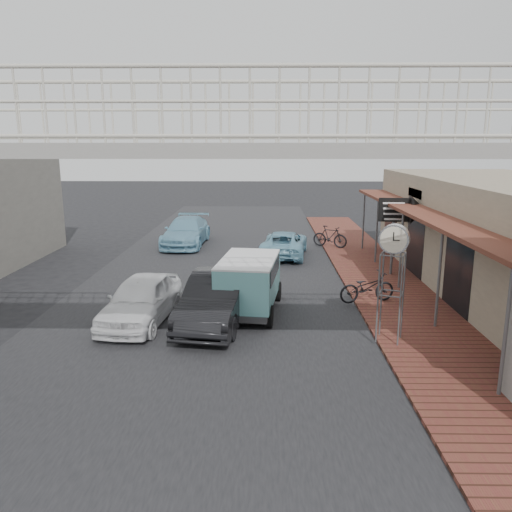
{
  "coord_description": "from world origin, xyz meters",
  "views": [
    {
      "loc": [
        1.97,
        -12.65,
        5.22
      ],
      "look_at": [
        1.71,
        2.57,
        1.8
      ],
      "focal_mm": 35.0,
      "sensor_mm": 36.0,
      "label": 1
    }
  ],
  "objects_px": {
    "angkot_curb": "(284,244)",
    "motorcycle_near": "(367,287)",
    "angkot_van": "(250,278)",
    "street_clock": "(394,245)",
    "angkot_far": "(186,232)",
    "motorcycle_far": "(330,237)",
    "white_hatchback": "(141,299)",
    "arrow_sign": "(415,211)",
    "dark_sedan": "(217,299)"
  },
  "relations": [
    {
      "from": "angkot_curb",
      "to": "motorcycle_near",
      "type": "xyz_separation_m",
      "value": [
        2.45,
        -7.39,
        0.01
      ]
    },
    {
      "from": "angkot_van",
      "to": "street_clock",
      "type": "relative_size",
      "value": 1.23
    },
    {
      "from": "angkot_far",
      "to": "motorcycle_far",
      "type": "height_order",
      "value": "angkot_far"
    },
    {
      "from": "white_hatchback",
      "to": "arrow_sign",
      "type": "bearing_deg",
      "value": 35.16
    },
    {
      "from": "angkot_van",
      "to": "arrow_sign",
      "type": "height_order",
      "value": "arrow_sign"
    },
    {
      "from": "angkot_curb",
      "to": "angkot_far",
      "type": "relative_size",
      "value": 0.86
    },
    {
      "from": "white_hatchback",
      "to": "angkot_far",
      "type": "height_order",
      "value": "angkot_far"
    },
    {
      "from": "white_hatchback",
      "to": "angkot_van",
      "type": "xyz_separation_m",
      "value": [
        3.21,
        0.89,
        0.45
      ]
    },
    {
      "from": "white_hatchback",
      "to": "street_clock",
      "type": "bearing_deg",
      "value": -6.47
    },
    {
      "from": "angkot_curb",
      "to": "street_clock",
      "type": "height_order",
      "value": "street_clock"
    },
    {
      "from": "motorcycle_near",
      "to": "motorcycle_far",
      "type": "relative_size",
      "value": 1.06
    },
    {
      "from": "angkot_curb",
      "to": "motorcycle_near",
      "type": "distance_m",
      "value": 7.78
    },
    {
      "from": "arrow_sign",
      "to": "angkot_far",
      "type": "bearing_deg",
      "value": 152.77
    },
    {
      "from": "angkot_curb",
      "to": "angkot_van",
      "type": "xyz_separation_m",
      "value": [
        -1.4,
        -8.25,
        0.55
      ]
    },
    {
      "from": "white_hatchback",
      "to": "arrow_sign",
      "type": "relative_size",
      "value": 1.29
    },
    {
      "from": "angkot_far",
      "to": "angkot_van",
      "type": "xyz_separation_m",
      "value": [
        3.67,
        -10.78,
        0.43
      ]
    },
    {
      "from": "white_hatchback",
      "to": "arrow_sign",
      "type": "distance_m",
      "value": 11.1
    },
    {
      "from": "motorcycle_near",
      "to": "arrow_sign",
      "type": "distance_m",
      "value": 4.82
    },
    {
      "from": "street_clock",
      "to": "angkot_van",
      "type": "bearing_deg",
      "value": 169.56
    },
    {
      "from": "dark_sedan",
      "to": "angkot_van",
      "type": "relative_size",
      "value": 1.19
    },
    {
      "from": "motorcycle_far",
      "to": "white_hatchback",
      "type": "bearing_deg",
      "value": 175.57
    },
    {
      "from": "street_clock",
      "to": "arrow_sign",
      "type": "xyz_separation_m",
      "value": [
        2.55,
        6.87,
        -0.03
      ]
    },
    {
      "from": "arrow_sign",
      "to": "dark_sedan",
      "type": "bearing_deg",
      "value": -138.32
    },
    {
      "from": "motorcycle_far",
      "to": "arrow_sign",
      "type": "bearing_deg",
      "value": -126.49
    },
    {
      "from": "white_hatchback",
      "to": "motorcycle_far",
      "type": "distance_m",
      "value": 12.86
    },
    {
      "from": "white_hatchback",
      "to": "motorcycle_near",
      "type": "bearing_deg",
      "value": 19.92
    },
    {
      "from": "angkot_van",
      "to": "arrow_sign",
      "type": "relative_size",
      "value": 1.21
    },
    {
      "from": "motorcycle_near",
      "to": "street_clock",
      "type": "xyz_separation_m",
      "value": [
        -0.07,
        -3.3,
        2.09
      ]
    },
    {
      "from": "angkot_van",
      "to": "motorcycle_near",
      "type": "bearing_deg",
      "value": 19.62
    },
    {
      "from": "white_hatchback",
      "to": "motorcycle_near",
      "type": "distance_m",
      "value": 7.28
    },
    {
      "from": "white_hatchback",
      "to": "angkot_van",
      "type": "height_order",
      "value": "angkot_van"
    },
    {
      "from": "angkot_far",
      "to": "angkot_van",
      "type": "bearing_deg",
      "value": -68.88
    },
    {
      "from": "dark_sedan",
      "to": "arrow_sign",
      "type": "bearing_deg",
      "value": 44.51
    },
    {
      "from": "angkot_curb",
      "to": "motorcycle_far",
      "type": "height_order",
      "value": "angkot_curb"
    },
    {
      "from": "motorcycle_far",
      "to": "angkot_curb",
      "type": "bearing_deg",
      "value": 153.4
    },
    {
      "from": "dark_sedan",
      "to": "angkot_far",
      "type": "bearing_deg",
      "value": 111.16
    },
    {
      "from": "angkot_far",
      "to": "motorcycle_far",
      "type": "xyz_separation_m",
      "value": [
        7.45,
        -0.88,
        -0.08
      ]
    },
    {
      "from": "angkot_far",
      "to": "arrow_sign",
      "type": "distance_m",
      "value": 12.01
    },
    {
      "from": "angkot_van",
      "to": "white_hatchback",
      "type": "bearing_deg",
      "value": -157.47
    },
    {
      "from": "angkot_curb",
      "to": "angkot_far",
      "type": "distance_m",
      "value": 5.67
    },
    {
      "from": "angkot_curb",
      "to": "angkot_far",
      "type": "xyz_separation_m",
      "value": [
        -5.07,
        2.54,
        0.13
      ]
    },
    {
      "from": "motorcycle_near",
      "to": "street_clock",
      "type": "relative_size",
      "value": 0.61
    },
    {
      "from": "dark_sedan",
      "to": "motorcycle_near",
      "type": "height_order",
      "value": "dark_sedan"
    },
    {
      "from": "angkot_curb",
      "to": "arrow_sign",
      "type": "bearing_deg",
      "value": 149.83
    },
    {
      "from": "motorcycle_near",
      "to": "arrow_sign",
      "type": "height_order",
      "value": "arrow_sign"
    },
    {
      "from": "angkot_curb",
      "to": "angkot_van",
      "type": "distance_m",
      "value": 8.38
    },
    {
      "from": "white_hatchback",
      "to": "angkot_van",
      "type": "relative_size",
      "value": 1.06
    },
    {
      "from": "angkot_curb",
      "to": "street_clock",
      "type": "relative_size",
      "value": 1.37
    },
    {
      "from": "dark_sedan",
      "to": "angkot_curb",
      "type": "xyz_separation_m",
      "value": [
        2.33,
        9.19,
        -0.16
      ]
    },
    {
      "from": "motorcycle_near",
      "to": "motorcycle_far",
      "type": "height_order",
      "value": "motorcycle_far"
    }
  ]
}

